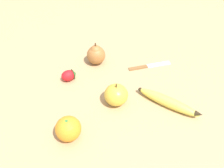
# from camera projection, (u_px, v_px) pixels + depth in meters

# --- Properties ---
(ground_plane) EXTENTS (3.00, 3.00, 0.00)m
(ground_plane) POSITION_uv_depth(u_px,v_px,m) (138.00, 97.00, 0.75)
(ground_plane) COLOR tan
(banana) EXTENTS (0.18, 0.17, 0.04)m
(banana) POSITION_uv_depth(u_px,v_px,m) (169.00, 102.00, 0.71)
(banana) COLOR #DBCC4C
(banana) RESTS_ON ground_plane
(orange) EXTENTS (0.07, 0.07, 0.07)m
(orange) POSITION_uv_depth(u_px,v_px,m) (68.00, 129.00, 0.61)
(orange) COLOR orange
(orange) RESTS_ON ground_plane
(pear) EXTENTS (0.07, 0.07, 0.09)m
(pear) POSITION_uv_depth(u_px,v_px,m) (96.00, 54.00, 0.86)
(pear) COLOR #A36633
(pear) RESTS_ON ground_plane
(strawberry) EXTENTS (0.06, 0.05, 0.04)m
(strawberry) POSITION_uv_depth(u_px,v_px,m) (69.00, 75.00, 0.80)
(strawberry) COLOR red
(strawberry) RESTS_ON ground_plane
(apple) EXTENTS (0.08, 0.08, 0.08)m
(apple) POSITION_uv_depth(u_px,v_px,m) (116.00, 95.00, 0.71)
(apple) COLOR gold
(apple) RESTS_ON ground_plane
(paring_knife) EXTENTS (0.18, 0.03, 0.01)m
(paring_knife) POSITION_uv_depth(u_px,v_px,m) (148.00, 66.00, 0.87)
(paring_knife) COLOR silver
(paring_knife) RESTS_ON ground_plane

